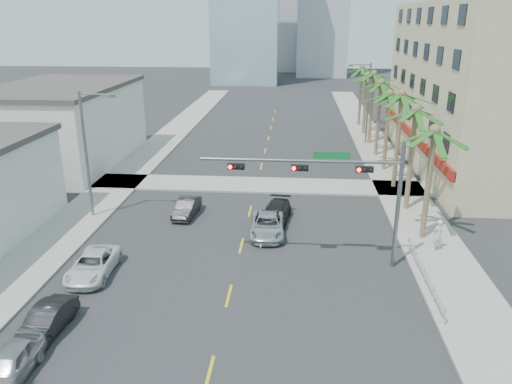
% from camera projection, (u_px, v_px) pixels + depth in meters
% --- Properties ---
extents(ground, '(260.00, 260.00, 0.00)m').
position_uv_depth(ground, '(217.00, 343.00, 22.01)').
color(ground, '#262628').
rests_on(ground, ground).
extents(sidewalk_right, '(4.00, 120.00, 0.15)m').
position_uv_depth(sidewalk_right, '(404.00, 197.00, 39.90)').
color(sidewalk_right, gray).
rests_on(sidewalk_right, ground).
extents(sidewalk_left, '(4.00, 120.00, 0.15)m').
position_uv_depth(sidewalk_left, '(112.00, 189.00, 41.71)').
color(sidewalk_left, gray).
rests_on(sidewalk_left, ground).
extents(sidewalk_cross, '(80.00, 4.00, 0.15)m').
position_uv_depth(sidewalk_cross, '(256.00, 185.00, 42.69)').
color(sidewalk_cross, gray).
rests_on(sidewalk_cross, ground).
extents(building_right, '(15.25, 28.00, 15.00)m').
position_uv_depth(building_right, '(500.00, 88.00, 46.12)').
color(building_right, tan).
rests_on(building_right, ground).
extents(building_left_far, '(11.00, 18.00, 7.20)m').
position_uv_depth(building_left_far, '(62.00, 126.00, 48.65)').
color(building_left_far, beige).
rests_on(building_left_far, ground).
extents(traffic_signal_mast, '(11.12, 0.54, 7.20)m').
position_uv_depth(traffic_signal_mast, '(341.00, 182.00, 27.39)').
color(traffic_signal_mast, slate).
rests_on(traffic_signal_mast, ground).
extents(palm_tree_0, '(4.80, 4.80, 7.80)m').
position_uv_depth(palm_tree_0, '(435.00, 132.00, 30.09)').
color(palm_tree_0, brown).
rests_on(palm_tree_0, ground).
extents(palm_tree_1, '(4.80, 4.80, 8.16)m').
position_uv_depth(palm_tree_1, '(416.00, 111.00, 34.87)').
color(palm_tree_1, brown).
rests_on(palm_tree_1, ground).
extents(palm_tree_2, '(4.80, 4.80, 8.52)m').
position_uv_depth(palm_tree_2, '(402.00, 95.00, 39.65)').
color(palm_tree_2, brown).
rests_on(palm_tree_2, ground).
extents(palm_tree_3, '(4.80, 4.80, 7.80)m').
position_uv_depth(palm_tree_3, '(390.00, 95.00, 44.78)').
color(palm_tree_3, brown).
rests_on(palm_tree_3, ground).
extents(palm_tree_4, '(4.80, 4.80, 8.16)m').
position_uv_depth(palm_tree_4, '(381.00, 84.00, 49.56)').
color(palm_tree_4, brown).
rests_on(palm_tree_4, ground).
extents(palm_tree_5, '(4.80, 4.80, 8.52)m').
position_uv_depth(palm_tree_5, '(374.00, 74.00, 54.34)').
color(palm_tree_5, brown).
rests_on(palm_tree_5, ground).
extents(palm_tree_6, '(4.80, 4.80, 7.80)m').
position_uv_depth(palm_tree_6, '(367.00, 76.00, 59.46)').
color(palm_tree_6, brown).
rests_on(palm_tree_6, ground).
extents(palm_tree_7, '(4.80, 4.80, 8.16)m').
position_uv_depth(palm_tree_7, '(362.00, 69.00, 64.24)').
color(palm_tree_7, brown).
rests_on(palm_tree_7, ground).
extents(streetlight_left, '(2.55, 0.25, 9.00)m').
position_uv_depth(streetlight_left, '(88.00, 149.00, 34.35)').
color(streetlight_left, slate).
rests_on(streetlight_left, ground).
extents(streetlight_right, '(2.55, 0.25, 9.00)m').
position_uv_depth(streetlight_right, '(367.00, 99.00, 55.28)').
color(streetlight_right, slate).
rests_on(streetlight_right, ground).
extents(guardrail, '(0.08, 8.08, 1.00)m').
position_uv_depth(guardrail, '(424.00, 273.00, 26.66)').
color(guardrail, silver).
rests_on(guardrail, ground).
extents(car_parked_near, '(1.74, 4.01, 1.35)m').
position_uv_depth(car_parked_near, '(8.00, 365.00, 19.58)').
color(car_parked_near, '#B1B0B5').
rests_on(car_parked_near, ground).
extents(car_parked_mid, '(1.55, 3.87, 1.25)m').
position_uv_depth(car_parked_mid, '(47.00, 321.00, 22.55)').
color(car_parked_mid, black).
rests_on(car_parked_mid, ground).
extents(car_parked_far, '(2.23, 4.59, 1.26)m').
position_uv_depth(car_parked_far, '(93.00, 265.00, 27.65)').
color(car_parked_far, silver).
rests_on(car_parked_far, ground).
extents(car_lane_left, '(1.59, 3.84, 1.23)m').
position_uv_depth(car_lane_left, '(187.00, 208.00, 36.07)').
color(car_lane_left, black).
rests_on(car_lane_left, ground).
extents(car_lane_center, '(2.30, 4.81, 1.32)m').
position_uv_depth(car_lane_center, '(267.00, 225.00, 32.92)').
color(car_lane_center, silver).
rests_on(car_lane_center, ground).
extents(car_lane_right, '(2.31, 4.57, 1.27)m').
position_uv_depth(car_lane_right, '(276.00, 213.00, 35.06)').
color(car_lane_right, black).
rests_on(car_lane_right, ground).
extents(pedestrian, '(0.86, 0.77, 1.96)m').
position_uv_depth(pedestrian, '(438.00, 235.00, 30.27)').
color(pedestrian, silver).
rests_on(pedestrian, sidewalk_right).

